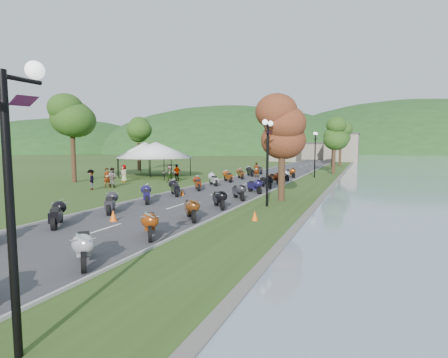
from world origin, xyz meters
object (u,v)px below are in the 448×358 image
(pedestrian_c, at_px, (91,190))
(pedestrian_b, at_px, (112,187))
(streetlamp_near, at_px, (10,213))
(pedestrian_a, at_px, (108,188))
(vendor_tent_main, at_px, (156,160))

(pedestrian_c, bearing_deg, pedestrian_b, 117.61)
(pedestrian_b, relative_size, pedestrian_c, 1.03)
(streetlamp_near, bearing_deg, pedestrian_a, 127.37)
(pedestrian_b, bearing_deg, streetlamp_near, 121.51)
(streetlamp_near, distance_m, vendor_tent_main, 34.28)
(streetlamp_near, xyz_separation_m, pedestrian_b, (-14.83, 20.05, -2.50))
(pedestrian_a, xyz_separation_m, pedestrian_c, (-0.25, -1.65, 0.00))
(vendor_tent_main, xyz_separation_m, pedestrian_b, (2.02, -9.81, -2.00))
(pedestrian_a, distance_m, pedestrian_b, 0.39)
(vendor_tent_main, bearing_deg, pedestrian_a, -80.15)
(pedestrian_b, bearing_deg, vendor_tent_main, -83.37)
(pedestrian_c, bearing_deg, pedestrian_a, 123.90)
(pedestrian_a, bearing_deg, streetlamp_near, -104.69)
(vendor_tent_main, height_order, pedestrian_c, vendor_tent_main)
(streetlamp_near, relative_size, pedestrian_c, 3.02)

